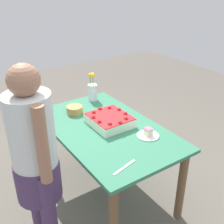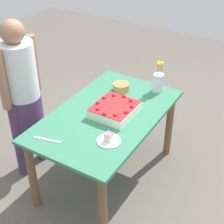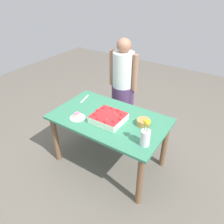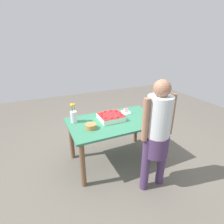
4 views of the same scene
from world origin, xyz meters
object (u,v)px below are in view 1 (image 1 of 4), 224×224
serving_plate_with_slice (148,134)px  fruit_bowl (75,110)px  cake_knife (124,167)px  sheet_cake (110,120)px  person_standing (35,156)px  flower_vase (93,91)px

serving_plate_with_slice → fruit_bowl: size_ratio=1.21×
cake_knife → fruit_bowl: fruit_bowl is taller
sheet_cake → cake_knife: (0.57, -0.26, -0.04)m
person_standing → cake_knife: bearing=-30.2°
sheet_cake → flower_vase: flower_vase is taller
flower_vase → fruit_bowl: (0.17, -0.30, -0.07)m
serving_plate_with_slice → cake_knife: bearing=-61.0°
serving_plate_with_slice → person_standing: (-0.07, -0.93, 0.11)m
serving_plate_with_slice → person_standing: bearing=-94.5°
fruit_bowl → person_standing: 0.91m
cake_knife → flower_vase: (-1.12, 0.41, 0.11)m
serving_plate_with_slice → flower_vase: (-0.89, -0.01, 0.09)m
sheet_cake → person_standing: (0.27, -0.78, 0.08)m
cake_knife → fruit_bowl: (-0.95, 0.11, 0.03)m
flower_vase → person_standing: size_ratio=0.20×
cake_knife → flower_vase: bearing=-123.3°
serving_plate_with_slice → fruit_bowl: (-0.72, -0.31, 0.02)m
serving_plate_with_slice → fruit_bowl: bearing=-156.9°
serving_plate_with_slice → flower_vase: size_ratio=0.62×
sheet_cake → fruit_bowl: bearing=-157.9°
sheet_cake → fruit_bowl: size_ratio=2.36×
sheet_cake → serving_plate_with_slice: 0.38m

